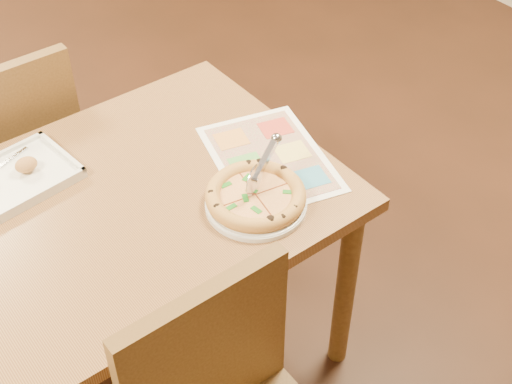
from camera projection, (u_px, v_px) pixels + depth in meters
dining_table at (97, 238)px, 1.89m from camera, size 1.30×0.85×0.72m
chair_far at (11, 145)px, 2.28m from camera, size 0.42×0.42×0.47m
plate at (256, 204)px, 1.85m from camera, size 0.30×0.30×0.01m
pizza at (256, 196)px, 1.85m from camera, size 0.26×0.26×0.04m
pizza_cutter at (262, 166)px, 1.83m from camera, size 0.16×0.08×0.10m
appetizer_tray at (11, 181)px, 1.91m from camera, size 0.35×0.26×0.06m
menu at (270, 158)px, 1.99m from camera, size 0.40×0.48×0.00m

